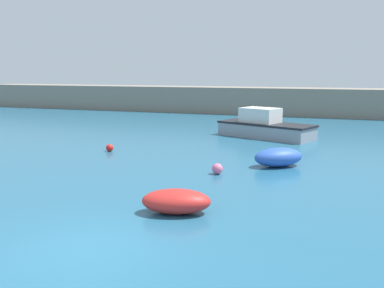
{
  "coord_description": "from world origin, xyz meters",
  "views": [
    {
      "loc": [
        5.38,
        -7.74,
        3.98
      ],
      "look_at": [
        -1.37,
        10.95,
        0.58
      ],
      "focal_mm": 40.0,
      "sensor_mm": 36.0,
      "label": 1
    }
  ],
  "objects": [
    {
      "name": "mooring_buoy_red",
      "position": [
        -5.64,
        10.63,
        0.19
      ],
      "size": [
        0.37,
        0.37,
        0.37
      ],
      "primitive_type": "sphere",
      "color": "red",
      "rests_on": "ground_plane"
    },
    {
      "name": "harbor_breakwater",
      "position": [
        0.0,
        32.17,
        1.23
      ],
      "size": [
        64.8,
        3.6,
        2.46
      ],
      "primitive_type": "cube",
      "color": "gray",
      "rests_on": "ground_plane"
    },
    {
      "name": "fishing_dinghy_green",
      "position": [
        2.82,
        10.08,
        0.4
      ],
      "size": [
        2.44,
        2.29,
        0.8
      ],
      "rotation": [
        0.0,
        0.0,
        3.82
      ],
      "color": "#2D56B7",
      "rests_on": "ground_plane"
    },
    {
      "name": "cabin_cruiser_white",
      "position": [
        0.78,
        17.99,
        0.64
      ],
      "size": [
        6.2,
        4.12,
        1.76
      ],
      "rotation": [
        0.0,
        0.0,
        5.91
      ],
      "color": "gray",
      "rests_on": "ground_plane"
    },
    {
      "name": "mooring_buoy_pink",
      "position": [
        0.79,
        7.88,
        0.21
      ],
      "size": [
        0.43,
        0.43,
        0.43
      ],
      "primitive_type": "sphere",
      "color": "#EA668C",
      "rests_on": "ground_plane"
    },
    {
      "name": "dinghy_near_pier",
      "position": [
        1.02,
        3.03,
        0.35
      ],
      "size": [
        2.18,
        1.58,
        0.69
      ],
      "rotation": [
        0.0,
        0.0,
        3.41
      ],
      "color": "red",
      "rests_on": "ground_plane"
    },
    {
      "name": "ground_plane",
      "position": [
        0.0,
        0.0,
        -0.1
      ],
      "size": [
        120.0,
        120.0,
        0.2
      ],
      "primitive_type": "cube",
      "color": "#235B7A"
    }
  ]
}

